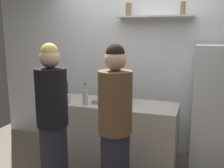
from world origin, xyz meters
name	(u,v)px	position (x,y,z in m)	size (l,w,h in m)	color
back_wall_assembly	(138,65)	(0.00, 1.25, 1.30)	(4.80, 0.32, 2.60)	white
refrigerator	(217,110)	(1.12, 0.85, 0.82)	(0.59, 0.62, 1.64)	silver
counter	(112,135)	(-0.18, 0.54, 0.44)	(1.69, 0.61, 0.88)	#B7B2A8
baking_pan	(107,101)	(-0.23, 0.50, 0.91)	(0.34, 0.24, 0.05)	gray
utensil_holder	(65,99)	(-0.75, 0.34, 0.94)	(0.12, 0.12, 0.22)	#B2B2B7
wine_bottle_pale_glass	(85,97)	(-0.47, 0.35, 0.99)	(0.06, 0.06, 0.28)	#B2BFB2
wine_bottle_dark_glass	(66,89)	(-0.87, 0.58, 1.00)	(0.06, 0.06, 0.31)	black
wine_bottle_green_glass	(129,94)	(0.04, 0.60, 1.00)	(0.08, 0.08, 0.32)	#19471E
water_bottle_plastic	(103,90)	(-0.39, 0.77, 0.99)	(0.09, 0.09, 0.25)	silver
person_blonde	(53,122)	(-0.60, -0.22, 0.83)	(0.34, 0.34, 1.68)	#262633
person_brown_jacket	(115,128)	(0.11, -0.20, 0.83)	(0.34, 0.34, 1.68)	#262633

